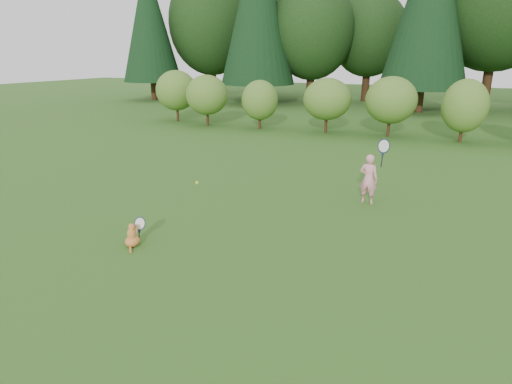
% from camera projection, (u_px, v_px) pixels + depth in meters
% --- Properties ---
extents(ground, '(100.00, 100.00, 0.00)m').
position_uv_depth(ground, '(232.00, 233.00, 9.05)').
color(ground, '#265217').
rests_on(ground, ground).
extents(shrub_row, '(28.00, 3.00, 2.80)m').
position_uv_depth(shrub_row, '(359.00, 104.00, 19.91)').
color(shrub_row, '#507023').
rests_on(shrub_row, ground).
extents(child, '(0.72, 0.43, 1.90)m').
position_uv_depth(child, '(369.00, 178.00, 10.67)').
color(child, pink).
rests_on(child, ground).
extents(cat, '(0.42, 0.71, 0.63)m').
position_uv_depth(cat, '(132.00, 234.00, 8.38)').
color(cat, orange).
rests_on(cat, ground).
extents(tennis_ball, '(0.07, 0.07, 0.07)m').
position_uv_depth(tennis_ball, '(197.00, 183.00, 9.19)').
color(tennis_ball, '#A2D419').
rests_on(tennis_ball, ground).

